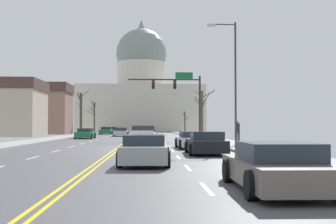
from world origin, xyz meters
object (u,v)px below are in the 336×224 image
at_px(signal_gantry, 180,91).
at_px(sedan_oncoming_02, 106,131).
at_px(sedan_near_03, 206,144).
at_px(pickup_truck_near_01, 143,136).
at_px(sedan_oncoming_03, 112,130).
at_px(sedan_near_05, 277,167).
at_px(sedan_oncoming_00, 85,134).
at_px(pedestrian_00, 237,131).
at_px(street_lamp_right, 232,73).
at_px(sedan_oncoming_01, 121,132).
at_px(sedan_near_00, 148,135).
at_px(sedan_near_04, 145,150).
at_px(sedan_near_02, 192,140).

bearing_deg(signal_gantry, sedan_oncoming_02, 111.19).
bearing_deg(sedan_near_03, signal_gantry, 89.27).
height_order(signal_gantry, pickup_truck_near_01, signal_gantry).
bearing_deg(sedan_oncoming_03, sedan_near_05, -82.14).
distance_m(sedan_near_03, sedan_oncoming_00, 29.71).
distance_m(sedan_oncoming_02, pedestrian_00, 45.77).
height_order(street_lamp_right, sedan_oncoming_01, street_lamp_right).
height_order(sedan_near_00, sedan_near_04, sedan_near_00).
relative_size(sedan_oncoming_01, sedan_oncoming_02, 0.97).
distance_m(sedan_near_02, sedan_oncoming_00, 24.11).
height_order(pickup_truck_near_01, sedan_oncoming_03, pickup_truck_near_01).
height_order(sedan_near_04, sedan_oncoming_00, sedan_oncoming_00).
bearing_deg(sedan_near_00, sedan_near_05, -84.18).
bearing_deg(street_lamp_right, sedan_near_00, 117.22).
distance_m(sedan_near_00, pedestrian_00, 13.01).
relative_size(pickup_truck_near_01, sedan_oncoming_03, 1.17).
xyz_separation_m(sedan_near_00, sedan_near_02, (3.07, -12.87, -0.05)).
xyz_separation_m(street_lamp_right, sedan_oncoming_01, (-9.85, 30.92, -4.66)).
bearing_deg(street_lamp_right, sedan_oncoming_02, 106.68).
height_order(signal_gantry, sedan_oncoming_00, signal_gantry).
distance_m(sedan_near_05, sedan_oncoming_01, 51.39).
distance_m(sedan_near_02, sedan_near_04, 12.32).
bearing_deg(sedan_near_00, street_lamp_right, -62.78).
height_order(sedan_near_02, sedan_near_05, sedan_near_05).
bearing_deg(pickup_truck_near_01, sedan_near_02, -61.11).
distance_m(pickup_truck_near_01, sedan_oncoming_02, 39.70).
height_order(sedan_near_00, sedan_near_02, sedan_near_00).
height_order(sedan_near_00, sedan_near_05, sedan_near_00).
bearing_deg(signal_gantry, sedan_oncoming_00, 159.26).
distance_m(sedan_near_00, sedan_near_02, 13.24).
bearing_deg(sedan_near_02, sedan_near_04, -104.52).
height_order(sedan_near_02, sedan_near_03, sedan_near_03).
bearing_deg(sedan_near_00, sedan_oncoming_02, 102.52).
relative_size(sedan_near_03, sedan_near_05, 0.94).
xyz_separation_m(street_lamp_right, sedan_oncoming_00, (-13.32, 20.61, -4.66)).
distance_m(sedan_near_03, sedan_near_05, 12.80).
distance_m(sedan_near_03, sedan_oncoming_03, 61.71).
bearing_deg(street_lamp_right, signal_gantry, 98.68).
distance_m(sedan_near_00, pickup_truck_near_01, 6.70).
height_order(sedan_near_02, sedan_oncoming_02, sedan_oncoming_02).
bearing_deg(sedan_near_03, street_lamp_right, 68.54).
xyz_separation_m(sedan_near_00, pedestrian_00, (6.48, -11.27, 0.56)).
bearing_deg(sedan_near_02, sedan_oncoming_00, 115.46).
bearing_deg(sedan_oncoming_00, pedestrian_00, -55.67).
height_order(signal_gantry, sedan_near_00, signal_gantry).
relative_size(sedan_near_02, sedan_oncoming_01, 1.05).
distance_m(pickup_truck_near_01, sedan_near_04, 18.11).
bearing_deg(sedan_near_05, pedestrian_00, 80.98).
distance_m(street_lamp_right, sedan_near_03, 9.02).
height_order(sedan_near_04, sedan_oncoming_01, sedan_oncoming_01).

